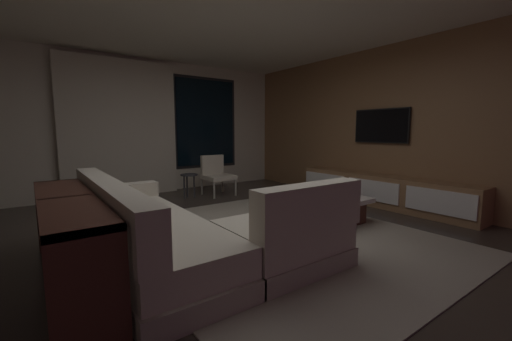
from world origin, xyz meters
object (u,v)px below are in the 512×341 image
Objects in this scene: coffee_table at (314,208)px; console_table_behind_couch at (69,236)px; book_stack_on_coffee_table at (316,195)px; sectional_couch at (183,234)px; mounted_tv at (381,126)px; media_console at (382,191)px; side_stool at (189,179)px; accent_chair_near_window at (216,173)px.

coffee_table is 2.96m from console_table_behind_couch.
sectional_couch is at bearing -175.30° from book_stack_on_coffee_table.
coffee_table is at bearing -174.87° from mounted_tv.
coffee_table is 0.37× the size of media_console.
side_stool is 0.22× the size of console_table_behind_couch.
sectional_couch reaches higher than media_console.
sectional_couch reaches higher than accent_chair_near_window.
sectional_couch is 1.19× the size of console_table_behind_couch.
book_stack_on_coffee_table is 0.29× the size of accent_chair_near_window.
mounted_tv reaches higher than coffee_table.
side_stool is 3.39m from console_table_behind_couch.
console_table_behind_couch is (-4.55, -0.09, 0.17)m from media_console.
console_table_behind_couch is (-2.95, -0.12, 0.23)m from coffee_table.
mounted_tv is 0.48× the size of console_table_behind_couch.
accent_chair_near_window is (1.86, 2.74, 0.14)m from sectional_couch.
console_table_behind_couch reaches higher than coffee_table.
coffee_table is 2.52× the size of side_stool.
side_stool is 0.46× the size of mounted_tv.
side_stool is at bearing 49.96° from console_table_behind_couch.
console_table_behind_couch reaches higher than media_console.
coffee_table is at bearing 178.67° from media_console.
accent_chair_near_window is (-0.17, 2.49, 0.25)m from coffee_table.
coffee_table is 2.14m from mounted_tv.
media_console reaches higher than coffee_table.
accent_chair_near_window is at bearing 125.14° from media_console.
sectional_couch is 3.01m from side_stool.
coffee_table is at bearing -72.82° from side_stool.
accent_chair_near_window reaches higher than book_stack_on_coffee_table.
accent_chair_near_window reaches higher than coffee_table.
sectional_couch is at bearing -8.04° from console_table_behind_couch.
media_console is 1.48× the size of console_table_behind_couch.
side_stool is at bearing 137.83° from mounted_tv.
mounted_tv is at bearing -49.92° from accent_chair_near_window.
coffee_table is 5.07× the size of book_stack_on_coffee_table.
sectional_couch is 0.81× the size of media_console.
accent_chair_near_window is 0.37× the size of console_table_behind_couch.
mounted_tv is (1.85, 0.25, 0.95)m from book_stack_on_coffee_table.
sectional_couch is at bearing -176.61° from media_console.
sectional_couch is 5.43× the size of side_stool.
media_console is 3.07× the size of mounted_tv.
sectional_couch reaches higher than console_table_behind_couch.
side_stool is at bearing 65.04° from sectional_couch.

